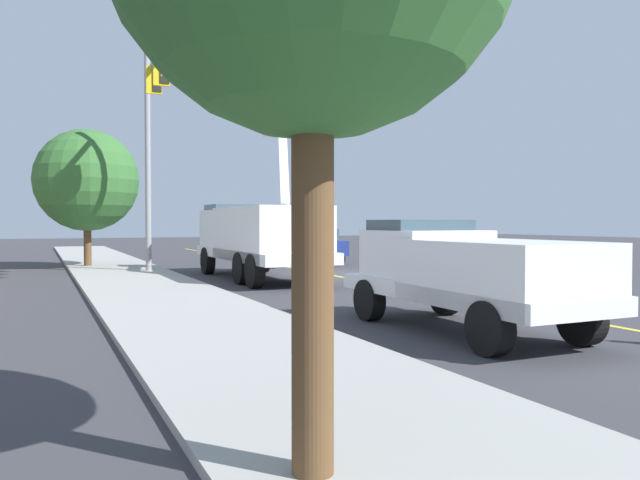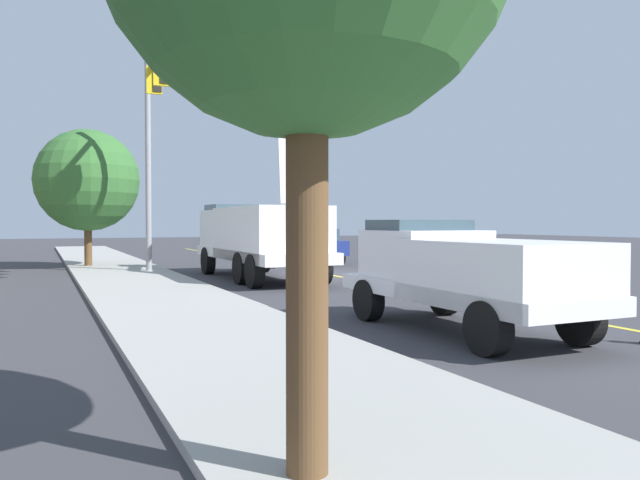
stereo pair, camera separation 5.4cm
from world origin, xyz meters
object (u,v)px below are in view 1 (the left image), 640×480
(utility_bucket_truck, at_px, (258,234))
(service_pickup_truck, at_px, (465,271))
(traffic_cone_mid_front, at_px, (269,260))
(traffic_signal_mast, at_px, (158,105))
(passing_minivan, at_px, (309,243))

(utility_bucket_truck, bearing_deg, service_pickup_truck, -179.52)
(traffic_cone_mid_front, xyz_separation_m, traffic_signal_mast, (-2.70, 5.10, 5.82))
(utility_bucket_truck, distance_m, traffic_cone_mid_front, 4.93)
(service_pickup_truck, xyz_separation_m, traffic_cone_mid_front, (16.02, -1.82, -0.75))
(passing_minivan, xyz_separation_m, traffic_cone_mid_front, (-2.62, 3.01, -0.61))
(traffic_cone_mid_front, height_order, traffic_signal_mast, traffic_signal_mast)
(utility_bucket_truck, bearing_deg, traffic_signal_mast, 62.36)
(service_pickup_truck, relative_size, traffic_signal_mast, 0.64)
(utility_bucket_truck, bearing_deg, traffic_cone_mid_front, -23.67)
(service_pickup_truck, bearing_deg, utility_bucket_truck, 0.48)
(passing_minivan, bearing_deg, traffic_signal_mast, 123.24)
(passing_minivan, distance_m, traffic_signal_mast, 11.01)
(traffic_signal_mast, bearing_deg, passing_minivan, -56.76)
(service_pickup_truck, relative_size, traffic_cone_mid_front, 7.58)
(service_pickup_truck, bearing_deg, traffic_signal_mast, 13.85)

